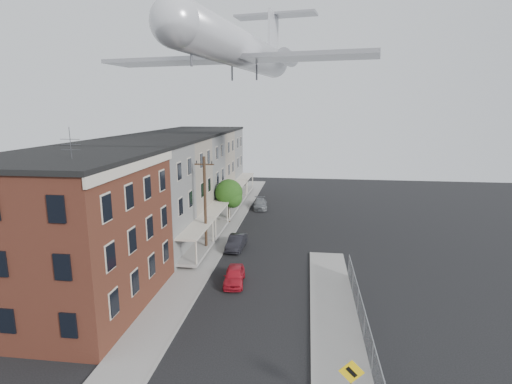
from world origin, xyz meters
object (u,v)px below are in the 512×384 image
car_far (260,204)px  airplane (243,50)px  utility_pole (205,204)px  car_mid (236,242)px  warning_sign (351,379)px  car_near (234,276)px  street_tree (230,194)px

car_far → airplane: 21.02m
utility_pole → car_mid: size_ratio=2.23×
warning_sign → car_mid: 22.14m
warning_sign → car_near: bearing=120.2°
utility_pole → airplane: bearing=70.8°
street_tree → airplane: size_ratio=0.17×
utility_pole → street_tree: utility_pole is taller
utility_pole → street_tree: 10.00m
car_mid → airplane: (-0.16, 5.63, 18.25)m
street_tree → car_near: size_ratio=1.40×
warning_sign → car_far: size_ratio=0.64×
car_far → utility_pole: bearing=-107.6°
car_near → car_far: 23.66m
car_far → airplane: (-0.55, -10.37, 18.28)m
utility_pole → car_mid: bearing=27.3°
street_tree → car_mid: size_ratio=1.29×
car_near → car_mid: (-1.20, 7.64, 0.03)m
warning_sign → utility_pole: bearing=120.5°
car_mid → airplane: bearing=93.8°
warning_sign → airplane: (-8.77, 26.00, 17.03)m
car_near → utility_pole: bearing=116.0°
airplane → street_tree: bearing=125.5°
car_near → car_far: bearing=86.8°
warning_sign → airplane: airplane is taller
street_tree → car_far: size_ratio=1.19×
car_far → airplane: size_ratio=0.14×
street_tree → car_far: bearing=70.3°
street_tree → car_far: 8.37m
warning_sign → car_mid: (-8.60, 20.37, -1.22)m
utility_pole → car_mid: 4.96m
street_tree → car_near: bearing=-77.9°
warning_sign → car_mid: warning_sign is taller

